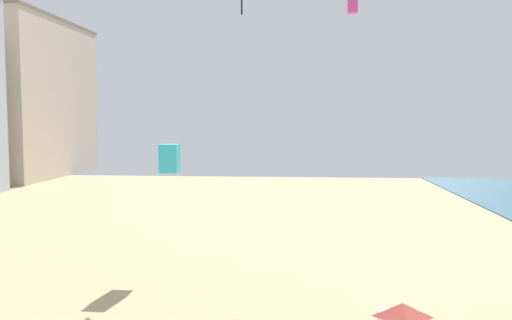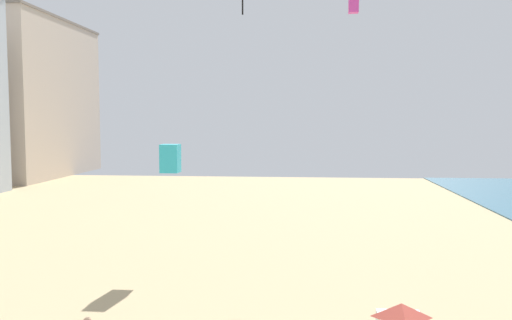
% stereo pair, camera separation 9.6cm
% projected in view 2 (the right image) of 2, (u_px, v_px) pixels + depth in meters
% --- Properties ---
extents(boardwalk_hotel_far, '(12.45, 21.28, 19.68)m').
position_uv_depth(boardwalk_hotel_far, '(21.00, 98.00, 66.37)').
color(boardwalk_hotel_far, '#C6B29E').
rests_on(boardwalk_hotel_far, ground).
extents(kite_cyan_box, '(0.90, 0.90, 1.42)m').
position_uv_depth(kite_cyan_box, '(170.00, 158.00, 26.16)').
color(kite_cyan_box, '#2DB7CC').
extents(kite_magenta_box, '(0.53, 0.53, 0.83)m').
position_uv_depth(kite_magenta_box, '(354.00, 5.00, 28.52)').
color(kite_magenta_box, '#DB3D9E').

